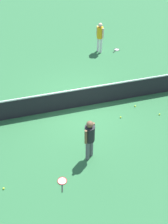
{
  "coord_description": "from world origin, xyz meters",
  "views": [
    {
      "loc": [
        -2.25,
        -8.85,
        7.55
      ],
      "look_at": [
        -0.19,
        -1.4,
        0.9
      ],
      "focal_mm": 43.55,
      "sensor_mm": 36.0,
      "label": 1
    }
  ],
  "objects_px": {
    "tennis_ball_by_net": "(121,117)",
    "tennis_ball_stray_left": "(92,137)",
    "tennis_ball_baseline": "(4,188)",
    "tennis_ball_midcourt": "(135,106)",
    "player_far_side": "(100,35)",
    "tennis_ball_near_player": "(159,114)",
    "tennis_racket_near_player": "(62,182)",
    "tennis_racket_far_player": "(117,50)",
    "player_near_side": "(90,137)"
  },
  "relations": [
    {
      "from": "tennis_ball_midcourt",
      "to": "tennis_ball_baseline",
      "type": "bearing_deg",
      "value": -154.65
    },
    {
      "from": "player_near_side",
      "to": "tennis_ball_near_player",
      "type": "xyz_separation_m",
      "value": [
        3.48,
        1.38,
        -0.98
      ]
    },
    {
      "from": "tennis_ball_midcourt",
      "to": "player_far_side",
      "type": "bearing_deg",
      "value": 89.76
    },
    {
      "from": "player_far_side",
      "to": "tennis_ball_by_net",
      "type": "xyz_separation_m",
      "value": [
        -0.9,
        -5.67,
        -0.98
      ]
    },
    {
      "from": "tennis_racket_far_player",
      "to": "tennis_ball_stray_left",
      "type": "bearing_deg",
      "value": -118.05
    },
    {
      "from": "player_near_side",
      "to": "tennis_ball_baseline",
      "type": "distance_m",
      "value": 3.23
    },
    {
      "from": "player_near_side",
      "to": "tennis_ball_near_player",
      "type": "bearing_deg",
      "value": 21.63
    },
    {
      "from": "player_far_side",
      "to": "tennis_racket_near_player",
      "type": "height_order",
      "value": "player_far_side"
    },
    {
      "from": "tennis_ball_by_net",
      "to": "tennis_ball_stray_left",
      "type": "relative_size",
      "value": 1.0
    },
    {
      "from": "tennis_racket_near_player",
      "to": "tennis_ball_baseline",
      "type": "bearing_deg",
      "value": 173.0
    },
    {
      "from": "player_far_side",
      "to": "tennis_ball_near_player",
      "type": "bearing_deg",
      "value": -82.8
    },
    {
      "from": "player_far_side",
      "to": "tennis_ball_baseline",
      "type": "distance_m",
      "value": 9.8
    },
    {
      "from": "player_far_side",
      "to": "tennis_ball_midcourt",
      "type": "bearing_deg",
      "value": -90.24
    },
    {
      "from": "tennis_ball_midcourt",
      "to": "tennis_ball_stray_left",
      "type": "bearing_deg",
      "value": -151.46
    },
    {
      "from": "tennis_ball_by_net",
      "to": "tennis_ball_stray_left",
      "type": "distance_m",
      "value": 1.64
    },
    {
      "from": "tennis_racket_near_player",
      "to": "tennis_racket_far_player",
      "type": "relative_size",
      "value": 1.1
    },
    {
      "from": "player_near_side",
      "to": "tennis_ball_near_player",
      "type": "height_order",
      "value": "player_near_side"
    },
    {
      "from": "tennis_ball_baseline",
      "to": "tennis_ball_stray_left",
      "type": "bearing_deg",
      "value": 23.06
    },
    {
      "from": "player_near_side",
      "to": "tennis_ball_by_net",
      "type": "distance_m",
      "value": 2.65
    },
    {
      "from": "player_far_side",
      "to": "player_near_side",
      "type": "bearing_deg",
      "value": -110.5
    },
    {
      "from": "tennis_ball_near_player",
      "to": "tennis_ball_baseline",
      "type": "relative_size",
      "value": 1.0
    },
    {
      "from": "tennis_ball_stray_left",
      "to": "player_near_side",
      "type": "bearing_deg",
      "value": -113.36
    },
    {
      "from": "tennis_ball_by_net",
      "to": "player_near_side",
      "type": "bearing_deg",
      "value": -138.2
    },
    {
      "from": "tennis_racket_far_player",
      "to": "tennis_ball_baseline",
      "type": "distance_m",
      "value": 10.35
    },
    {
      "from": "tennis_racket_near_player",
      "to": "tennis_ball_by_net",
      "type": "height_order",
      "value": "tennis_ball_by_net"
    },
    {
      "from": "tennis_ball_baseline",
      "to": "tennis_racket_far_player",
      "type": "bearing_deg",
      "value": 48.97
    },
    {
      "from": "tennis_racket_near_player",
      "to": "tennis_ball_stray_left",
      "type": "xyz_separation_m",
      "value": [
        1.54,
        1.68,
        0.02
      ]
    },
    {
      "from": "tennis_ball_baseline",
      "to": "tennis_ball_by_net",
      "type": "bearing_deg",
      "value": 24.4
    },
    {
      "from": "player_far_side",
      "to": "tennis_ball_midcourt",
      "type": "distance_m",
      "value": 5.25
    },
    {
      "from": "tennis_racket_near_player",
      "to": "player_far_side",
      "type": "bearing_deg",
      "value": 64.35
    },
    {
      "from": "tennis_ball_by_net",
      "to": "tennis_ball_baseline",
      "type": "relative_size",
      "value": 1.0
    },
    {
      "from": "tennis_ball_baseline",
      "to": "tennis_ball_stray_left",
      "type": "xyz_separation_m",
      "value": [
        3.41,
        1.45,
        0.0
      ]
    },
    {
      "from": "player_near_side",
      "to": "tennis_racket_near_player",
      "type": "bearing_deg",
      "value": -145.65
    },
    {
      "from": "player_near_side",
      "to": "tennis_racket_far_player",
      "type": "bearing_deg",
      "value": 62.51
    },
    {
      "from": "tennis_racket_near_player",
      "to": "tennis_ball_midcourt",
      "type": "height_order",
      "value": "tennis_ball_midcourt"
    },
    {
      "from": "tennis_racket_near_player",
      "to": "tennis_ball_near_player",
      "type": "relative_size",
      "value": 9.17
    },
    {
      "from": "tennis_racket_far_player",
      "to": "tennis_ball_midcourt",
      "type": "height_order",
      "value": "tennis_ball_midcourt"
    },
    {
      "from": "tennis_ball_by_net",
      "to": "tennis_ball_stray_left",
      "type": "bearing_deg",
      "value": -152.58
    },
    {
      "from": "tennis_ball_midcourt",
      "to": "tennis_ball_baseline",
      "type": "height_order",
      "value": "same"
    },
    {
      "from": "player_near_side",
      "to": "tennis_ball_stray_left",
      "type": "relative_size",
      "value": 25.76
    },
    {
      "from": "player_near_side",
      "to": "tennis_ball_by_net",
      "type": "xyz_separation_m",
      "value": [
        1.84,
        1.64,
        -0.98
      ]
    },
    {
      "from": "tennis_ball_near_player",
      "to": "tennis_ball_midcourt",
      "type": "bearing_deg",
      "value": 134.86
    },
    {
      "from": "tennis_racket_near_player",
      "to": "tennis_racket_far_player",
      "type": "height_order",
      "value": "same"
    },
    {
      "from": "tennis_ball_by_net",
      "to": "tennis_ball_stray_left",
      "type": "xyz_separation_m",
      "value": [
        -1.45,
        -0.75,
        0.0
      ]
    },
    {
      "from": "tennis_ball_midcourt",
      "to": "tennis_ball_by_net",
      "type": "bearing_deg",
      "value": -149.67
    },
    {
      "from": "player_far_side",
      "to": "tennis_ball_by_net",
      "type": "relative_size",
      "value": 25.76
    },
    {
      "from": "tennis_ball_near_player",
      "to": "player_far_side",
      "type": "bearing_deg",
      "value": 97.2
    },
    {
      "from": "tennis_racket_near_player",
      "to": "tennis_ball_baseline",
      "type": "relative_size",
      "value": 9.17
    },
    {
      "from": "tennis_ball_baseline",
      "to": "tennis_ball_midcourt",
      "type": "bearing_deg",
      "value": 25.35
    },
    {
      "from": "tennis_racket_far_player",
      "to": "tennis_ball_near_player",
      "type": "relative_size",
      "value": 8.33
    }
  ]
}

